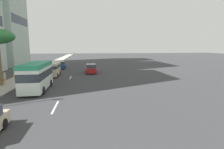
{
  "coord_description": "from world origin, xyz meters",
  "views": [
    {
      "loc": [
        -3.0,
        -2.68,
        4.95
      ],
      "look_at": [
        18.79,
        -5.72,
        1.52
      ],
      "focal_mm": 28.86,
      "sensor_mm": 36.0,
      "label": 1
    }
  ],
  "objects_px": {
    "van_second": "(52,69)",
    "car_fifth": "(91,69)",
    "minibus_third": "(37,75)",
    "car_fourth": "(61,65)",
    "pedestrian_by_tree": "(5,78)",
    "pedestrian_near_lamp": "(14,73)"
  },
  "relations": [
    {
      "from": "minibus_third",
      "to": "pedestrian_by_tree",
      "type": "relative_size",
      "value": 4.25
    },
    {
      "from": "pedestrian_near_lamp",
      "to": "car_fourth",
      "type": "bearing_deg",
      "value": -42.04
    },
    {
      "from": "car_fifth",
      "to": "pedestrian_by_tree",
      "type": "height_order",
      "value": "pedestrian_by_tree"
    },
    {
      "from": "minibus_third",
      "to": "car_fifth",
      "type": "relative_size",
      "value": 1.43
    },
    {
      "from": "pedestrian_by_tree",
      "to": "van_second",
      "type": "bearing_deg",
      "value": 30.11
    },
    {
      "from": "van_second",
      "to": "car_fourth",
      "type": "relative_size",
      "value": 1.06
    },
    {
      "from": "van_second",
      "to": "pedestrian_near_lamp",
      "type": "distance_m",
      "value": 5.72
    },
    {
      "from": "van_second",
      "to": "minibus_third",
      "type": "relative_size",
      "value": 0.71
    },
    {
      "from": "car_fourth",
      "to": "car_fifth",
      "type": "xyz_separation_m",
      "value": [
        -7.74,
        -6.59,
        0.03
      ]
    },
    {
      "from": "van_second",
      "to": "car_fourth",
      "type": "height_order",
      "value": "van_second"
    },
    {
      "from": "pedestrian_by_tree",
      "to": "car_fifth",
      "type": "bearing_deg",
      "value": 15.73
    },
    {
      "from": "minibus_third",
      "to": "car_fourth",
      "type": "height_order",
      "value": "minibus_third"
    },
    {
      "from": "pedestrian_by_tree",
      "to": "car_fourth",
      "type": "bearing_deg",
      "value": 49.7
    },
    {
      "from": "pedestrian_by_tree",
      "to": "minibus_third",
      "type": "bearing_deg",
      "value": -59.18
    },
    {
      "from": "car_fourth",
      "to": "pedestrian_near_lamp",
      "type": "relative_size",
      "value": 2.87
    },
    {
      "from": "van_second",
      "to": "car_fifth",
      "type": "distance_m",
      "value": 7.23
    },
    {
      "from": "minibus_third",
      "to": "pedestrian_near_lamp",
      "type": "height_order",
      "value": "minibus_third"
    },
    {
      "from": "van_second",
      "to": "pedestrian_by_tree",
      "type": "bearing_deg",
      "value": -34.04
    },
    {
      "from": "car_fifth",
      "to": "pedestrian_by_tree",
      "type": "distance_m",
      "value": 14.89
    },
    {
      "from": "van_second",
      "to": "car_fifth",
      "type": "height_order",
      "value": "van_second"
    },
    {
      "from": "minibus_third",
      "to": "car_fourth",
      "type": "relative_size",
      "value": 1.5
    },
    {
      "from": "van_second",
      "to": "pedestrian_by_tree",
      "type": "relative_size",
      "value": 3.01
    }
  ]
}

